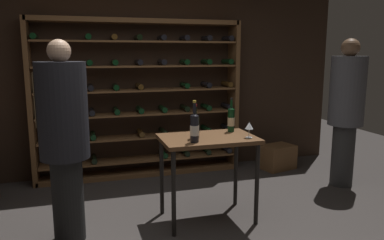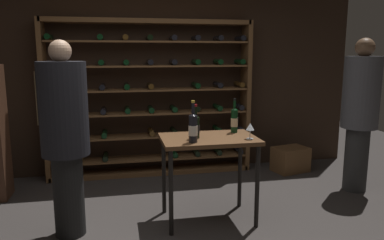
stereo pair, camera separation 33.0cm
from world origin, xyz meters
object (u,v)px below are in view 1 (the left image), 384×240
object	(u,v)px
person_guest_blue_shirt	(346,106)
wine_glass_stemmed_left	(249,126)
person_bystander_dark_jacket	(64,134)
wine_crate	(277,157)
wine_bottle_red_label	(231,119)
wine_bottle_green_slim	(195,126)
tasting_table	(208,148)
wine_rack	(141,99)
wine_bottle_black_capsule	(194,127)

from	to	relation	value
person_guest_blue_shirt	wine_glass_stemmed_left	bearing A→B (deg)	76.96
person_bystander_dark_jacket	wine_crate	xyz separation A→B (m)	(2.93, 1.37, -0.83)
wine_bottle_red_label	person_bystander_dark_jacket	bearing A→B (deg)	-172.62
person_guest_blue_shirt	wine_bottle_green_slim	distance (m)	2.21
tasting_table	person_bystander_dark_jacket	world-z (taller)	person_bystander_dark_jacket
wine_bottle_red_label	wine_bottle_green_slim	bearing A→B (deg)	-157.70
wine_rack	wine_bottle_red_label	bearing A→B (deg)	-63.67
wine_rack	person_bystander_dark_jacket	size ratio (longest dim) A/B	1.56
wine_glass_stemmed_left	wine_bottle_red_label	bearing A→B (deg)	99.59
person_bystander_dark_jacket	wine_bottle_black_capsule	world-z (taller)	person_bystander_dark_jacket
wine_rack	wine_bottle_red_label	distance (m)	1.63
wine_rack	person_guest_blue_shirt	bearing A→B (deg)	-25.86
wine_bottle_black_capsule	wine_crate	bearing A→B (deg)	40.41
wine_rack	person_bystander_dark_jacket	world-z (taller)	wine_rack
person_guest_blue_shirt	wine_glass_stemmed_left	size ratio (longest dim) A/B	11.93
wine_crate	wine_bottle_black_capsule	xyz separation A→B (m)	(-1.76, -1.50, 0.84)
wine_rack	tasting_table	distance (m)	1.71
person_guest_blue_shirt	person_bystander_dark_jacket	bearing A→B (deg)	64.86
tasting_table	wine_bottle_green_slim	world-z (taller)	wine_bottle_green_slim
wine_bottle_black_capsule	person_guest_blue_shirt	bearing A→B (deg)	16.10
person_bystander_dark_jacket	wine_bottle_black_capsule	xyz separation A→B (m)	(1.17, -0.13, 0.01)
wine_bottle_green_slim	wine_bottle_red_label	xyz separation A→B (m)	(0.46, 0.19, 0.01)
person_guest_blue_shirt	wine_crate	world-z (taller)	person_guest_blue_shirt
wine_bottle_black_capsule	wine_bottle_green_slim	xyz separation A→B (m)	(0.06, 0.16, -0.02)
person_guest_blue_shirt	wine_bottle_red_label	world-z (taller)	person_guest_blue_shirt
person_bystander_dark_jacket	wine_glass_stemmed_left	xyz separation A→B (m)	(1.74, -0.11, -0.01)
wine_rack	person_guest_blue_shirt	xyz separation A→B (m)	(2.42, -1.17, -0.04)
wine_crate	wine_bottle_green_slim	bearing A→B (deg)	-141.84
wine_crate	wine_glass_stemmed_left	size ratio (longest dim) A/B	3.04
tasting_table	wine_bottle_red_label	world-z (taller)	wine_bottle_red_label
person_guest_blue_shirt	person_bystander_dark_jacket	size ratio (longest dim) A/B	1.03
wine_bottle_red_label	wine_bottle_black_capsule	bearing A→B (deg)	-145.97
wine_rack	wine_glass_stemmed_left	bearing A→B (deg)	-66.49
tasting_table	wine_bottle_black_capsule	distance (m)	0.37
person_guest_blue_shirt	tasting_table	bearing A→B (deg)	69.22
wine_crate	wine_bottle_green_slim	size ratio (longest dim) A/B	1.42
tasting_table	wine_bottle_black_capsule	xyz separation A→B (m)	(-0.20, -0.18, 0.26)
wine_bottle_black_capsule	wine_bottle_green_slim	world-z (taller)	wine_bottle_black_capsule
wine_bottle_red_label	wine_glass_stemmed_left	bearing A→B (deg)	-80.41
wine_rack	person_guest_blue_shirt	world-z (taller)	wine_rack
person_bystander_dark_jacket	wine_bottle_green_slim	bearing A→B (deg)	-87.92
tasting_table	wine_crate	bearing A→B (deg)	40.22
wine_rack	tasting_table	bearing A→B (deg)	-76.12
tasting_table	person_guest_blue_shirt	bearing A→B (deg)	12.90
wine_glass_stemmed_left	wine_bottle_black_capsule	bearing A→B (deg)	-177.89
person_bystander_dark_jacket	wine_crate	bearing A→B (deg)	-64.26
person_guest_blue_shirt	wine_glass_stemmed_left	xyz separation A→B (m)	(-1.64, -0.62, -0.05)
person_guest_blue_shirt	person_bystander_dark_jacket	xyz separation A→B (m)	(-3.38, -0.51, -0.03)
wine_bottle_green_slim	wine_glass_stemmed_left	distance (m)	0.53
wine_rack	wine_crate	size ratio (longest dim) A/B	5.92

